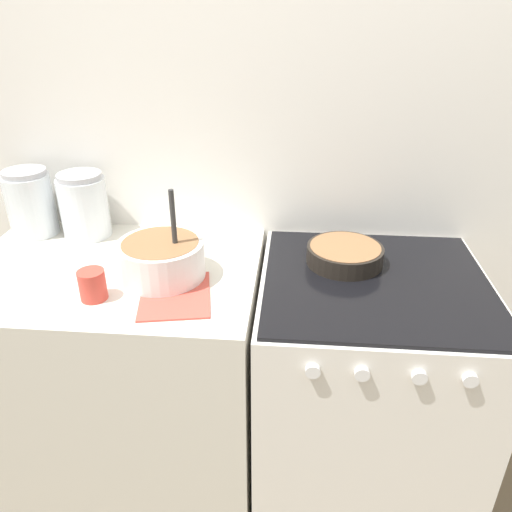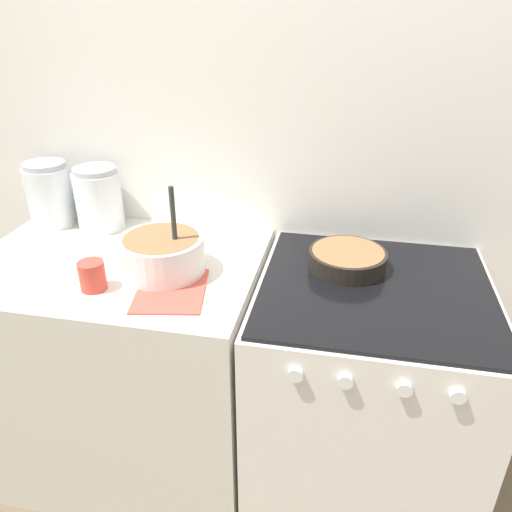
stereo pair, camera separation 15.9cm
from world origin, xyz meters
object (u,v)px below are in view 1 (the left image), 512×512
at_px(mixing_bowl, 162,257).
at_px(tin_can, 92,285).
at_px(stove, 362,388).
at_px(storage_jar_middle, 85,209).
at_px(baking_pan, 345,254).
at_px(storage_jar_left, 31,207).

distance_m(mixing_bowl, tin_can, 0.22).
height_order(stove, mixing_bowl, mixing_bowl).
distance_m(stove, storage_jar_middle, 1.19).
relative_size(baking_pan, storage_jar_left, 1.03).
distance_m(stove, tin_can, 0.99).
bearing_deg(tin_can, baking_pan, 20.98).
xyz_separation_m(baking_pan, storage_jar_middle, (-0.93, 0.14, 0.07)).
relative_size(mixing_bowl, tin_can, 3.23).
distance_m(mixing_bowl, baking_pan, 0.59).
bearing_deg(storage_jar_left, storage_jar_middle, 0.00).
bearing_deg(baking_pan, mixing_bowl, -165.92).
relative_size(storage_jar_left, tin_can, 2.69).
bearing_deg(storage_jar_middle, tin_can, -66.43).
relative_size(baking_pan, storage_jar_middle, 1.06).
bearing_deg(baking_pan, storage_jar_middle, 171.35).
xyz_separation_m(mixing_bowl, storage_jar_middle, (-0.36, 0.29, 0.03)).
relative_size(mixing_bowl, storage_jar_middle, 1.23).
height_order(baking_pan, storage_jar_middle, storage_jar_middle).
height_order(stove, baking_pan, baking_pan).
xyz_separation_m(stove, mixing_bowl, (-0.67, -0.04, 0.52)).
xyz_separation_m(stove, storage_jar_left, (-1.23, 0.24, 0.55)).
relative_size(storage_jar_left, storage_jar_middle, 1.03).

